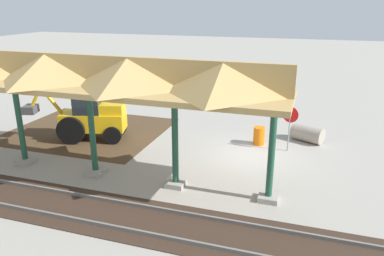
# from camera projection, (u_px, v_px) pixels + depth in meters

# --- Properties ---
(ground_plane) EXTENTS (120.00, 120.00, 0.00)m
(ground_plane) POSITION_uv_depth(u_px,v_px,m) (249.00, 156.00, 17.29)
(ground_plane) COLOR #9E998E
(dirt_work_zone) EXTENTS (8.18, 7.00, 0.01)m
(dirt_work_zone) POSITION_uv_depth(u_px,v_px,m) (88.00, 130.00, 20.71)
(dirt_work_zone) COLOR #4C3823
(dirt_work_zone) RESTS_ON ground
(platform_canopy) EXTENTS (18.92, 3.20, 4.90)m
(platform_canopy) POSITION_uv_depth(u_px,v_px,m) (48.00, 71.00, 14.71)
(platform_canopy) COLOR #9E998E
(platform_canopy) RESTS_ON ground
(rail_tracks) EXTENTS (60.00, 2.58, 0.15)m
(rail_tracks) POSITION_uv_depth(u_px,v_px,m) (213.00, 233.00, 11.48)
(rail_tracks) COLOR slate
(rail_tracks) RESTS_ON ground
(stop_sign) EXTENTS (0.75, 0.21, 2.18)m
(stop_sign) POSITION_uv_depth(u_px,v_px,m) (290.00, 119.00, 17.43)
(stop_sign) COLOR gray
(stop_sign) RESTS_ON ground
(backhoe) EXTENTS (5.17, 2.57, 2.82)m
(backhoe) POSITION_uv_depth(u_px,v_px,m) (90.00, 116.00, 19.04)
(backhoe) COLOR #EAB214
(backhoe) RESTS_ON ground
(dirt_mound) EXTENTS (3.63, 3.63, 2.10)m
(dirt_mound) POSITION_uv_depth(u_px,v_px,m) (82.00, 123.00, 21.98)
(dirt_mound) COLOR #4C3823
(dirt_mound) RESTS_ON ground
(concrete_pipe) EXTENTS (1.76, 1.39, 0.83)m
(concrete_pipe) POSITION_uv_depth(u_px,v_px,m) (307.00, 134.00, 18.98)
(concrete_pipe) COLOR #9E9384
(concrete_pipe) RESTS_ON ground
(traffic_barrel) EXTENTS (0.56, 0.56, 0.90)m
(traffic_barrel) POSITION_uv_depth(u_px,v_px,m) (259.00, 136.00, 18.58)
(traffic_barrel) COLOR orange
(traffic_barrel) RESTS_ON ground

